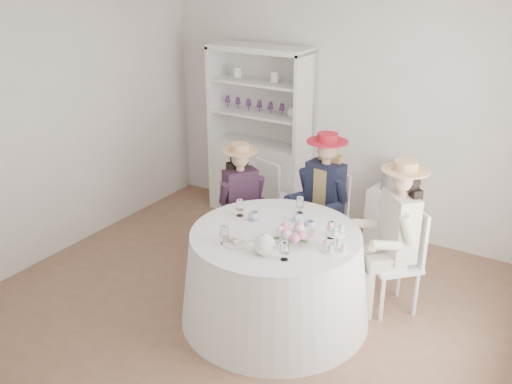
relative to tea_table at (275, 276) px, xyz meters
The scene contains 21 objects.
ground 0.51m from the tea_table, 165.50° to the left, with size 4.50×4.50×0.00m, color brown.
wall_back 2.30m from the tea_table, 98.25° to the left, with size 4.50×4.50×0.00m, color silver.
wall_front 2.16m from the tea_table, 98.90° to the right, with size 4.50×4.50×0.00m, color silver.
wall_left 2.72m from the tea_table, behind, with size 4.50×4.50×0.00m, color silver.
tea_table is the anchor object (origin of this frame).
hutch 2.26m from the tea_table, 124.60° to the left, with size 1.37×0.91×2.00m.
side_table 1.87m from the tea_table, 78.22° to the left, with size 0.42×0.42×0.65m, color silver.
hatbox 1.90m from the tea_table, 78.22° to the left, with size 0.27×0.27×0.27m, color black.
guest_left 1.08m from the tea_table, 138.98° to the left, with size 0.54×0.50×1.26m.
guest_mid 1.11m from the tea_table, 93.19° to the left, with size 0.51×0.53×1.39m.
guest_right 1.10m from the tea_table, 38.99° to the left, with size 0.59×0.59×1.39m.
spare_chair 1.46m from the tea_table, 120.11° to the left, with size 0.49×0.49×0.94m.
teacup_a 0.54m from the tea_table, 159.24° to the left, with size 0.09×0.09×0.07m, color white.
teacup_b 0.52m from the tea_table, 82.85° to the left, with size 0.06×0.06×0.06m, color white.
teacup_c 0.53m from the tea_table, 40.85° to the left, with size 0.09×0.09×0.07m, color white.
flower_bowl 0.49m from the tea_table, ahead, with size 0.22×0.22×0.05m, color white.
flower_arrangement 0.55m from the tea_table, 28.24° to the right, with size 0.20×0.20×0.07m.
table_teapot 0.61m from the tea_table, 73.43° to the right, with size 0.24×0.17×0.18m.
sandwich_plate 0.56m from the tea_table, 119.63° to the right, with size 0.23×0.23×0.05m.
cupcake_stand 0.72m from the tea_table, ahead, with size 0.22×0.22×0.21m.
stemware_set 0.48m from the tea_table, 51.34° to the left, with size 0.94×0.90×0.15m.
Camera 1 is at (2.37, -3.73, 2.92)m, focal length 40.00 mm.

